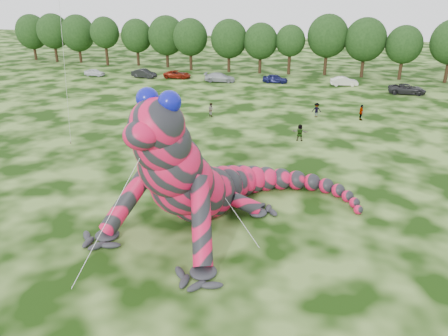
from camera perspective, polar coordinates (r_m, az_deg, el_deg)
The scene contains 26 objects.
ground at distance 29.58m, azimuth -10.30°, elevation -7.48°, with size 240.00×240.00×0.00m, color #16330A.
inflatable_gecko at distance 28.69m, azimuth -2.20°, elevation 2.57°, with size 16.27×19.32×9.66m, color #D01140, non-canonical shape.
tree_0 at distance 106.07m, azimuth -23.71°, elevation 15.37°, with size 6.91×6.22×9.51m, color black, non-canonical shape.
tree_1 at distance 101.33m, azimuth -21.33°, elevation 15.55°, with size 6.74×6.07×9.81m, color black, non-canonical shape.
tree_2 at distance 98.84m, azimuth -18.50°, elevation 15.72°, with size 7.04×6.34×9.64m, color black, non-canonical shape.
tree_3 at distance 93.52m, azimuth -15.22°, elevation 15.68°, with size 5.81×5.23×9.44m, color black, non-canonical shape.
tree_4 at distance 92.04m, azimuth -11.30°, elevation 15.80°, with size 6.22×5.60×9.06m, color black, non-canonical shape.
tree_5 at distance 88.99m, azimuth -7.50°, elevation 16.05°, with size 7.16×6.44×9.80m, color black, non-canonical shape.
tree_6 at distance 85.32m, azimuth -4.41°, elevation 15.80°, with size 6.52×5.86×9.49m, color black, non-canonical shape.
tree_7 at distance 83.14m, azimuth 0.65°, elevation 15.68°, with size 6.68×6.01×9.48m, color black, non-canonical shape.
tree_8 at distance 81.98m, azimuth 4.78°, elevation 15.32°, with size 6.14×5.53×8.94m, color black, non-canonical shape.
tree_9 at distance 81.47m, azimuth 8.60°, elevation 15.02°, with size 5.27×4.74×8.68m, color black, non-canonical shape.
tree_10 at distance 81.97m, azimuth 13.30°, elevation 15.37°, with size 7.09×6.38×10.50m, color black, non-canonical shape.
tree_11 at distance 81.50m, azimuth 17.89°, elevation 14.72°, with size 7.01×6.31×10.07m, color black, non-canonical shape.
tree_12 at distance 81.49m, azimuth 22.33°, elevation 13.75°, with size 5.99×5.39×8.97m, color black, non-canonical shape.
car_0 at distance 82.90m, azimuth -16.56°, elevation 11.88°, with size 1.48×3.67×1.25m, color silver.
car_1 at distance 79.15m, azimuth -10.41°, elevation 12.05°, with size 1.57×4.50×1.48m, color black.
car_2 at distance 77.92m, azimuth -6.10°, elevation 12.06°, with size 2.18×4.74×1.32m, color maroon.
car_3 at distance 74.38m, azimuth -0.56°, elevation 11.75°, with size 2.08×5.11×1.48m, color #9EA2A8.
car_4 at distance 74.02m, azimuth 6.72°, elevation 11.52°, with size 1.66×4.14×1.41m, color #15184E.
car_5 at distance 73.80m, azimuth 15.42°, elevation 10.86°, with size 1.50×4.31×1.42m, color silver.
car_6 at distance 70.90m, azimuth 22.80°, elevation 9.49°, with size 2.45×5.30×1.47m, color #252527.
spectator_1 at distance 53.64m, azimuth -1.71°, elevation 7.61°, with size 0.81×0.63×1.67m, color gray.
spectator_3 at distance 54.50m, azimuth 17.49°, elevation 6.93°, with size 1.09×0.45×1.86m, color gray.
spectator_5 at distance 45.47m, azimuth 9.88°, elevation 4.59°, with size 1.62×0.52×1.75m, color gray.
spectator_2 at distance 54.53m, azimuth 11.99°, elevation 7.43°, with size 1.13×0.65×1.75m, color gray.
Camera 1 is at (12.05, -22.72, 14.60)m, focal length 35.00 mm.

